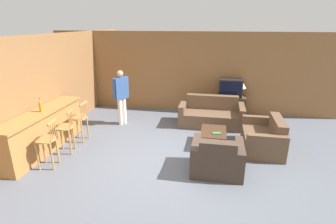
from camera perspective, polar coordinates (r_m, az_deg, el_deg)
The scene contains 17 objects.
ground_plane at distance 5.78m, azimuth 0.09°, elevation -10.79°, with size 24.00×24.00×0.00m, color #565B66.
wall_back at distance 8.72m, azimuth 4.53°, elevation 8.58°, with size 9.40×0.08×2.60m.
wall_left at distance 7.69m, azimuth -22.98°, elevation 5.71°, with size 0.08×8.60×2.60m.
bar_counter at distance 6.74m, azimuth -25.51°, elevation -3.70°, with size 0.55×2.60×0.96m.
bar_chair_near at distance 5.90m, azimuth -24.90°, elevation -6.00°, with size 0.48×0.48×1.01m.
bar_chair_mid at distance 6.41m, azimuth -21.53°, elevation -3.60°, with size 0.49×0.49×1.01m.
bar_chair_far at distance 6.92m, azimuth -18.77°, elevation -1.62°, with size 0.42×0.42×1.01m.
couch_far at distance 7.77m, azimuth 9.41°, elevation -0.68°, with size 1.84×0.92×0.81m.
armchair_near at distance 5.39m, azimuth 10.61°, elevation -9.97°, with size 1.01×0.87×0.79m.
loveseat_right at distance 6.59m, azimuth 20.17°, elevation -5.34°, with size 0.85×1.36×0.78m.
coffee_table at distance 6.47m, azimuth 9.88°, elevation -4.55°, with size 0.60×0.86×0.37m.
tv_unit at distance 8.59m, azimuth 13.14°, elevation 1.25°, with size 0.98×0.46×0.65m.
tv at distance 8.43m, azimuth 13.44°, elevation 5.13°, with size 0.71×0.41×0.55m.
bottle at distance 6.52m, azimuth -26.01°, elevation 1.28°, with size 0.08×0.08×0.31m.
book_on_table at distance 6.31m, azimuth 10.55°, elevation -4.56°, with size 0.23×0.16×0.02m.
table_lamp at distance 8.43m, azimuth 15.75°, elevation 5.67°, with size 0.28×0.28×0.51m.
person_by_window at distance 7.65m, azimuth -10.15°, elevation 3.81°, with size 0.37×0.44×1.59m.
Camera 1 is at (0.93, -4.93, 2.87)m, focal length 28.00 mm.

